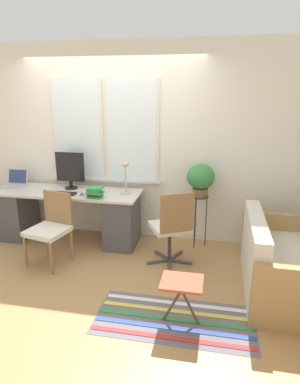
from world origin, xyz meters
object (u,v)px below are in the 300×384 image
(laptop, at_px, (15,183))
(book_stack, at_px, (95,192))
(desk_lamp, at_px, (125,174))
(desk_chair_wooden, at_px, (51,226))
(monitor, at_px, (70,169))
(plant_stand, at_px, (199,204))
(couch_loveseat, at_px, (281,266))
(potted_plant, at_px, (201,178))
(keyboard, at_px, (63,193))
(folding_stool, at_px, (182,285))
(mouse, at_px, (82,194))
(office_chair_swivel, at_px, (172,226))

(laptop, bearing_deg, book_stack, -12.73)
(desk_lamp, distance_m, desk_chair_wooden, 1.16)
(monitor, height_order, plant_stand, monitor)
(desk_chair_wooden, xyz_separation_m, couch_loveseat, (2.68, -0.12, -0.20))
(couch_loveseat, distance_m, potted_plant, 1.47)
(keyboard, xyz_separation_m, desk_chair_wooden, (0.06, -0.51, -0.26))
(monitor, relative_size, potted_plant, 1.21)
(desk_lamp, height_order, plant_stand, desk_lamp)
(couch_loveseat, xyz_separation_m, folding_stool, (-0.98, -0.74, 0.11))
(plant_stand, height_order, potted_plant, potted_plant)
(keyboard, xyz_separation_m, couch_loveseat, (2.74, -0.62, -0.46))
(book_stack, bearing_deg, potted_plant, 15.44)
(keyboard, bearing_deg, desk_lamp, 12.76)
(laptop, height_order, couch_loveseat, laptop)
(desk_lamp, relative_size, potted_plant, 1.02)
(potted_plant, bearing_deg, couch_loveseat, -44.72)
(mouse, bearing_deg, book_stack, -17.86)
(desk_lamp, bearing_deg, folding_stool, -58.95)
(keyboard, relative_size, desk_chair_wooden, 0.42)
(mouse, xyz_separation_m, couch_loveseat, (2.46, -0.62, -0.47))
(monitor, xyz_separation_m, couch_loveseat, (2.73, -0.90, -0.73))
(desk_lamp, bearing_deg, mouse, -160.76)
(book_stack, bearing_deg, laptop, 167.27)
(monitor, height_order, desk_lamp, monitor)
(monitor, xyz_separation_m, plant_stand, (1.81, 0.02, -0.39))
(mouse, relative_size, plant_stand, 0.10)
(desk_lamp, relative_size, desk_chair_wooden, 0.50)
(mouse, height_order, potted_plant, potted_plant)
(desk_lamp, bearing_deg, monitor, 173.96)
(monitor, xyz_separation_m, book_stack, (0.48, -0.35, -0.20))
(couch_loveseat, xyz_separation_m, plant_stand, (-0.93, 0.92, 0.33))
(laptop, relative_size, book_stack, 1.39)
(monitor, xyz_separation_m, keyboard, (-0.01, -0.27, -0.27))
(office_chair_swivel, relative_size, couch_loveseat, 0.67)
(book_stack, height_order, office_chair_swivel, office_chair_swivel)
(laptop, relative_size, couch_loveseat, 0.21)
(laptop, distance_m, monitor, 0.88)
(office_chair_swivel, xyz_separation_m, plant_stand, (0.29, 0.58, 0.10))
(mouse, relative_size, desk_lamp, 0.17)
(keyboard, bearing_deg, monitor, 88.73)
(monitor, distance_m, plant_stand, 1.85)
(keyboard, bearing_deg, plant_stand, 9.23)
(keyboard, bearing_deg, desk_chair_wooden, -82.96)
(laptop, distance_m, potted_plant, 2.66)
(book_stack, bearing_deg, mouse, 162.14)
(office_chair_swivel, bearing_deg, laptop, -41.00)
(keyboard, distance_m, potted_plant, 1.85)
(keyboard, xyz_separation_m, potted_plant, (1.81, 0.29, 0.23))
(keyboard, relative_size, plant_stand, 0.50)
(couch_loveseat, bearing_deg, keyboard, 77.20)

